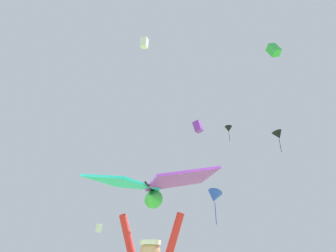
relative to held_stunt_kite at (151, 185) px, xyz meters
The scene contains 8 objects.
held_stunt_kite is the anchor object (origin of this frame).
distant_kite_blue_low_left 15.79m from the held_stunt_kite, 88.24° to the left, with size 1.29×1.37×2.33m.
distant_kite_green_high_left 21.32m from the held_stunt_kite, 67.77° to the left, with size 1.08×0.99×1.29m.
distant_kite_purple_far_center 23.82m from the held_stunt_kite, 91.91° to the left, with size 1.09×0.88×1.24m.
distant_kite_black_high_right 25.47m from the held_stunt_kite, 84.25° to the left, with size 1.08×1.07×1.68m.
distant_kite_white_mid_right 25.06m from the held_stunt_kite, 107.62° to the left, with size 0.77×0.85×1.14m.
distant_kite_black_overhead_distant 34.12m from the held_stunt_kite, 73.91° to the left, with size 1.50×1.33×2.89m.
distant_kite_white_mid_left 22.61m from the held_stunt_kite, 115.34° to the left, with size 0.65×0.64×0.71m.
Camera 1 is at (0.82, -3.52, 1.33)m, focal length 29.65 mm.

